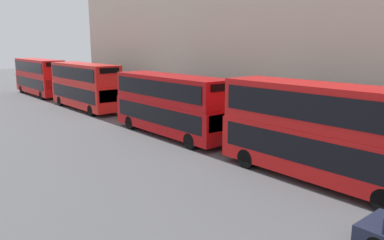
{
  "coord_description": "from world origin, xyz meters",
  "views": [
    {
      "loc": [
        -13.42,
        -2.79,
        6.27
      ],
      "look_at": [
        0.48,
        13.85,
        1.82
      ],
      "focal_mm": 35.0,
      "sensor_mm": 36.0,
      "label": 1
    }
  ],
  "objects_px": {
    "bus_trailing": "(39,76)",
    "pedestrian": "(223,127)",
    "bus_leading": "(322,129)",
    "bus_second_in_queue": "(170,103)",
    "bus_third_in_queue": "(85,84)"
  },
  "relations": [
    {
      "from": "bus_third_in_queue",
      "to": "pedestrian",
      "type": "relative_size",
      "value": 5.81
    },
    {
      "from": "bus_trailing",
      "to": "pedestrian",
      "type": "relative_size",
      "value": 6.03
    },
    {
      "from": "bus_trailing",
      "to": "bus_third_in_queue",
      "type": "bearing_deg",
      "value": -90.0
    },
    {
      "from": "bus_second_in_queue",
      "to": "bus_third_in_queue",
      "type": "xyz_separation_m",
      "value": [
        0.0,
        13.74,
        0.12
      ]
    },
    {
      "from": "bus_second_in_queue",
      "to": "pedestrian",
      "type": "distance_m",
      "value": 3.95
    },
    {
      "from": "bus_trailing",
      "to": "bus_second_in_queue",
      "type": "bearing_deg",
      "value": -90.0
    },
    {
      "from": "bus_trailing",
      "to": "pedestrian",
      "type": "xyz_separation_m",
      "value": [
        2.15,
        -29.72,
        -1.59
      ]
    },
    {
      "from": "bus_third_in_queue",
      "to": "bus_trailing",
      "type": "distance_m",
      "value": 13.02
    },
    {
      "from": "bus_leading",
      "to": "bus_third_in_queue",
      "type": "bearing_deg",
      "value": 90.0
    },
    {
      "from": "bus_leading",
      "to": "bus_second_in_queue",
      "type": "xyz_separation_m",
      "value": [
        0.0,
        11.45,
        -0.17
      ]
    },
    {
      "from": "bus_third_in_queue",
      "to": "bus_trailing",
      "type": "xyz_separation_m",
      "value": [
        -0.0,
        13.02,
        -0.0
      ]
    },
    {
      "from": "pedestrian",
      "to": "bus_second_in_queue",
      "type": "bearing_deg",
      "value": 125.9
    },
    {
      "from": "pedestrian",
      "to": "bus_third_in_queue",
      "type": "bearing_deg",
      "value": 97.34
    },
    {
      "from": "bus_trailing",
      "to": "bus_leading",
      "type": "bearing_deg",
      "value": -90.0
    },
    {
      "from": "bus_leading",
      "to": "bus_third_in_queue",
      "type": "distance_m",
      "value": 25.19
    }
  ]
}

